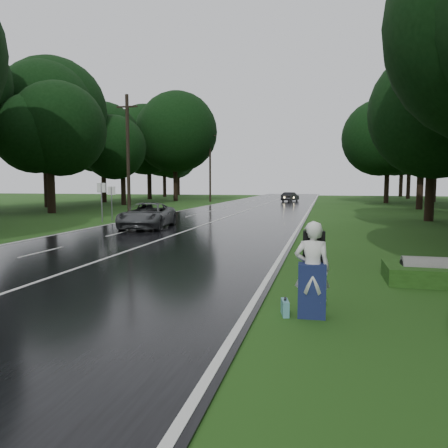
# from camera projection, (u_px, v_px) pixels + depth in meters

# --- Properties ---
(ground) EXTENTS (160.00, 160.00, 0.00)m
(ground) POSITION_uv_depth(u_px,v_px,m) (84.00, 267.00, 13.07)
(ground) COLOR #214915
(ground) RESTS_ON ground
(road) EXTENTS (12.00, 140.00, 0.04)m
(road) POSITION_uv_depth(u_px,v_px,m) (228.00, 217.00, 32.42)
(road) COLOR black
(road) RESTS_ON ground
(lane_center) EXTENTS (0.12, 140.00, 0.01)m
(lane_center) POSITION_uv_depth(u_px,v_px,m) (228.00, 216.00, 32.42)
(lane_center) COLOR silver
(lane_center) RESTS_ON road
(grey_car) EXTENTS (3.05, 5.47, 1.45)m
(grey_car) POSITION_uv_depth(u_px,v_px,m) (147.00, 215.00, 24.07)
(grey_car) COLOR #434647
(grey_car) RESTS_ON road
(far_car) EXTENTS (2.35, 4.12, 1.29)m
(far_car) POSITION_uv_depth(u_px,v_px,m) (290.00, 197.00, 59.08)
(far_car) COLOR black
(far_car) RESTS_ON road
(hitchhiker) EXTENTS (0.71, 0.65, 1.89)m
(hitchhiker) POSITION_uv_depth(u_px,v_px,m) (312.00, 273.00, 8.14)
(hitchhiker) COLOR silver
(hitchhiker) RESTS_ON ground
(suitcase) EXTENTS (0.21, 0.44, 0.30)m
(suitcase) POSITION_uv_depth(u_px,v_px,m) (285.00, 308.00, 8.31)
(suitcase) COLOR teal
(suitcase) RESTS_ON ground
(culvert) EXTENTS (1.37, 0.68, 0.68)m
(culvert) POSITION_uv_depth(u_px,v_px,m) (429.00, 282.00, 11.07)
(culvert) COLOR slate
(culvert) RESTS_ON ground
(utility_pole_mid) EXTENTS (1.80, 0.28, 9.75)m
(utility_pole_mid) POSITION_uv_depth(u_px,v_px,m) (129.00, 215.00, 34.79)
(utility_pole_mid) COLOR black
(utility_pole_mid) RESTS_ON ground
(utility_pole_far) EXTENTS (1.80, 0.28, 10.20)m
(utility_pole_far) POSITION_uv_depth(u_px,v_px,m) (210.00, 202.00, 59.24)
(utility_pole_far) COLOR black
(utility_pole_far) RESTS_ON ground
(road_sign_a) EXTENTS (0.63, 0.10, 2.62)m
(road_sign_a) POSITION_uv_depth(u_px,v_px,m) (102.00, 222.00, 28.05)
(road_sign_a) COLOR white
(road_sign_a) RESTS_ON ground
(road_sign_b) EXTENTS (0.57, 0.10, 2.37)m
(road_sign_b) POSITION_uv_depth(u_px,v_px,m) (112.00, 220.00, 29.36)
(road_sign_b) COLOR white
(road_sign_b) RESTS_ON ground
(tree_left_d) EXTENTS (8.12, 8.12, 12.69)m
(tree_left_d) POSITION_uv_depth(u_px,v_px,m) (52.00, 213.00, 36.67)
(tree_left_d) COLOR black
(tree_left_d) RESTS_ON ground
(tree_left_e) EXTENTS (7.55, 7.55, 11.79)m
(tree_left_e) POSITION_uv_depth(u_px,v_px,m) (124.00, 205.00, 50.40)
(tree_left_e) COLOR black
(tree_left_e) RESTS_ON ground
(tree_left_f) EXTENTS (10.82, 10.82, 16.90)m
(tree_left_f) POSITION_uv_depth(u_px,v_px,m) (176.00, 201.00, 61.94)
(tree_left_f) COLOR black
(tree_left_f) RESTS_ON ground
(tree_right_d) EXTENTS (7.64, 7.64, 11.94)m
(tree_right_d) POSITION_uv_depth(u_px,v_px,m) (428.00, 221.00, 28.92)
(tree_right_d) COLOR black
(tree_right_d) RESTS_ON ground
(tree_right_e) EXTENTS (8.88, 8.88, 13.88)m
(tree_right_e) POSITION_uv_depth(u_px,v_px,m) (419.00, 209.00, 41.81)
(tree_right_e) COLOR black
(tree_right_e) RESTS_ON ground
(tree_right_f) EXTENTS (9.16, 9.16, 14.31)m
(tree_right_f) POSITION_uv_depth(u_px,v_px,m) (386.00, 203.00, 54.95)
(tree_right_f) COLOR black
(tree_right_f) RESTS_ON ground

